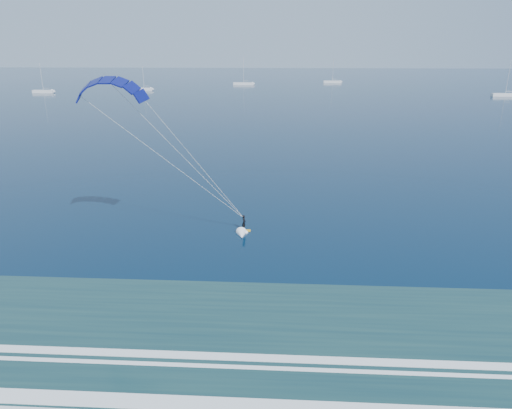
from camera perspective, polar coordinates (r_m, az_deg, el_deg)
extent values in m
cube|color=#1E423F|center=(28.35, 0.35, -20.52)|extent=(600.00, 22.00, 0.03)
cube|color=white|center=(26.46, 0.05, -23.92)|extent=(600.00, 1.10, 0.07)
cube|color=white|center=(29.51, 0.50, -18.64)|extent=(600.00, 0.70, 0.07)
cube|color=gold|center=(47.64, -1.51, -3.27)|extent=(1.36, 0.44, 0.08)
imported|color=black|center=(47.31, -1.52, -2.28)|extent=(0.43, 0.63, 1.68)
cone|color=white|center=(46.44, -1.82, -3.82)|extent=(1.31, 1.74, 1.10)
cube|color=silver|center=(220.54, -25.02, 12.68)|extent=(9.04, 2.40, 1.20)
cylinder|color=silver|center=(220.14, -25.24, 14.26)|extent=(0.18, 0.18, 11.05)
cylinder|color=silver|center=(219.88, -24.79, 13.07)|extent=(2.60, 0.12, 0.12)
cube|color=silver|center=(218.39, -13.81, 13.82)|extent=(7.65, 2.40, 1.20)
cylinder|color=silver|center=(218.03, -13.92, 15.22)|extent=(0.18, 0.18, 9.45)
cylinder|color=silver|center=(217.94, -13.53, 14.21)|extent=(2.60, 0.12, 0.12)
cube|color=silver|center=(246.81, -1.56, 14.87)|extent=(10.67, 2.40, 1.20)
cylinder|color=silver|center=(246.41, -1.57, 16.51)|extent=(0.18, 0.18, 12.92)
cylinder|color=silver|center=(246.61, -1.27, 15.19)|extent=(2.60, 0.12, 0.12)
cube|color=silver|center=(264.20, 9.52, 14.89)|extent=(9.85, 2.40, 1.20)
cylinder|color=silver|center=(263.85, 9.60, 16.33)|extent=(0.18, 0.18, 12.03)
cylinder|color=silver|center=(264.24, 9.81, 15.18)|extent=(2.60, 0.12, 0.12)
cube|color=silver|center=(210.71, 28.70, 11.93)|extent=(10.30, 2.40, 1.20)
cylinder|color=silver|center=(210.26, 29.00, 13.78)|extent=(0.18, 0.18, 12.54)
cylinder|color=silver|center=(211.11, 29.06, 12.27)|extent=(2.60, 0.12, 0.12)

